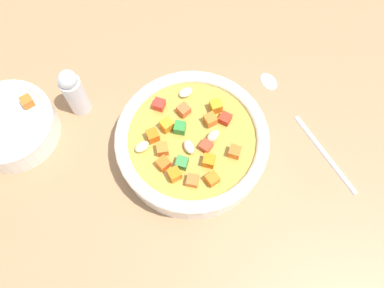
{
  "coord_description": "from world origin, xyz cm",
  "views": [
    {
      "loc": [
        12.5,
        -16.87,
        51.27
      ],
      "look_at": [
        0.0,
        0.0,
        2.22
      ],
      "focal_mm": 38.22,
      "sensor_mm": 36.0,
      "label": 1
    }
  ],
  "objects_px": {
    "spoon": "(298,117)",
    "pepper_shaker": "(74,92)",
    "side_bowl_small": "(10,126)",
    "soup_bowl_main": "(192,143)"
  },
  "relations": [
    {
      "from": "soup_bowl_main",
      "to": "spoon",
      "type": "height_order",
      "value": "soup_bowl_main"
    },
    {
      "from": "spoon",
      "to": "pepper_shaker",
      "type": "height_order",
      "value": "pepper_shaker"
    },
    {
      "from": "side_bowl_small",
      "to": "soup_bowl_main",
      "type": "bearing_deg",
      "value": 30.21
    },
    {
      "from": "spoon",
      "to": "soup_bowl_main",
      "type": "bearing_deg",
      "value": 77.65
    },
    {
      "from": "soup_bowl_main",
      "to": "side_bowl_small",
      "type": "bearing_deg",
      "value": -149.79
    },
    {
      "from": "spoon",
      "to": "pepper_shaker",
      "type": "relative_size",
      "value": 2.38
    },
    {
      "from": "soup_bowl_main",
      "to": "side_bowl_small",
      "type": "height_order",
      "value": "soup_bowl_main"
    },
    {
      "from": "side_bowl_small",
      "to": "pepper_shaker",
      "type": "relative_size",
      "value": 1.44
    },
    {
      "from": "soup_bowl_main",
      "to": "spoon",
      "type": "distance_m",
      "value": 0.16
    },
    {
      "from": "pepper_shaker",
      "to": "side_bowl_small",
      "type": "bearing_deg",
      "value": -118.36
    }
  ]
}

